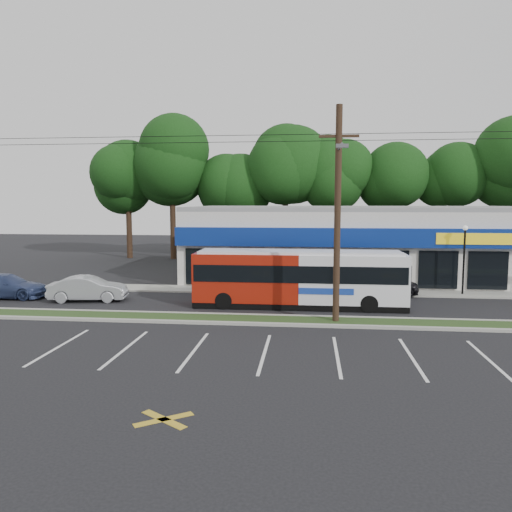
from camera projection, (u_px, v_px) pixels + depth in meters
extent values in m
plane|color=black|center=(270.00, 327.00, 22.70)|extent=(120.00, 120.00, 0.00)
cube|color=#273E19|center=(272.00, 320.00, 23.68)|extent=(40.00, 1.60, 0.12)
cube|color=#9E9E93|center=(270.00, 324.00, 22.84)|extent=(40.00, 0.25, 0.14)
cube|color=#9E9E93|center=(273.00, 316.00, 24.52)|extent=(40.00, 0.25, 0.14)
cube|color=#9E9E93|center=(361.00, 292.00, 31.06)|extent=(32.00, 2.20, 0.10)
cube|color=beige|center=(359.00, 244.00, 37.66)|extent=(25.00, 12.00, 5.00)
cube|color=navy|center=(370.00, 238.00, 31.38)|extent=(25.00, 0.50, 1.20)
cube|color=black|center=(368.00, 269.00, 31.79)|extent=(24.00, 0.12, 2.40)
cube|color=yellow|center=(487.00, 239.00, 30.37)|extent=(6.00, 0.06, 0.70)
cube|color=gray|center=(360.00, 208.00, 37.37)|extent=(25.00, 12.00, 0.30)
cylinder|color=black|center=(337.00, 216.00, 22.82)|extent=(0.30, 0.30, 10.00)
cube|color=black|center=(339.00, 136.00, 22.43)|extent=(1.80, 0.12, 0.12)
cylinder|color=#59595E|center=(340.00, 147.00, 21.31)|extent=(0.10, 2.40, 0.10)
cube|color=#59595E|center=(342.00, 146.00, 20.04)|extent=(0.50, 0.25, 0.15)
cylinder|color=black|center=(272.00, 135.00, 22.74)|extent=(50.00, 0.02, 0.02)
cylinder|color=black|center=(272.00, 142.00, 22.77)|extent=(50.00, 0.02, 0.02)
cylinder|color=black|center=(464.00, 263.00, 30.01)|extent=(0.12, 0.12, 4.00)
sphere|color=silver|center=(465.00, 228.00, 29.78)|extent=(0.30, 0.30, 0.30)
cylinder|color=black|center=(131.00, 230.00, 49.78)|extent=(0.56, 0.56, 5.72)
sphere|color=black|center=(130.00, 173.00, 49.17)|extent=(6.76, 6.76, 6.76)
cylinder|color=black|center=(180.00, 230.00, 49.25)|extent=(0.56, 0.56, 5.72)
sphere|color=black|center=(179.00, 173.00, 48.64)|extent=(6.76, 6.76, 6.76)
cylinder|color=black|center=(230.00, 230.00, 48.72)|extent=(0.56, 0.56, 5.72)
sphere|color=black|center=(230.00, 173.00, 48.11)|extent=(6.76, 6.76, 6.76)
cylinder|color=black|center=(281.00, 231.00, 48.19)|extent=(0.56, 0.56, 5.72)
sphere|color=black|center=(281.00, 172.00, 47.58)|extent=(6.76, 6.76, 6.76)
cylinder|color=black|center=(333.00, 231.00, 47.66)|extent=(0.56, 0.56, 5.72)
sphere|color=black|center=(334.00, 172.00, 47.05)|extent=(6.76, 6.76, 6.76)
cylinder|color=black|center=(387.00, 231.00, 47.13)|extent=(0.56, 0.56, 5.72)
sphere|color=black|center=(388.00, 172.00, 46.52)|extent=(6.76, 6.76, 6.76)
cylinder|color=black|center=(441.00, 232.00, 46.60)|extent=(0.56, 0.56, 5.72)
sphere|color=black|center=(444.00, 171.00, 45.99)|extent=(6.76, 6.76, 6.76)
cylinder|color=black|center=(497.00, 232.00, 46.06)|extent=(0.56, 0.56, 5.72)
sphere|color=black|center=(500.00, 171.00, 45.46)|extent=(6.76, 6.76, 6.76)
cube|color=maroon|center=(247.00, 276.00, 27.14)|extent=(5.64, 2.35, 2.58)
cube|color=white|center=(352.00, 278.00, 26.54)|extent=(5.64, 2.35, 2.58)
cube|color=black|center=(299.00, 303.00, 27.00)|extent=(11.28, 2.31, 0.33)
cube|color=black|center=(299.00, 271.00, 26.81)|extent=(11.05, 2.42, 0.89)
cube|color=black|center=(407.00, 276.00, 26.23)|extent=(0.06, 2.00, 1.32)
cube|color=#193899|center=(326.00, 291.00, 25.58)|extent=(2.82, 0.03, 0.33)
cube|color=white|center=(299.00, 252.00, 26.69)|extent=(10.72, 2.12, 0.17)
cylinder|color=black|center=(224.00, 301.00, 26.34)|extent=(0.90, 0.26, 0.90)
cylinder|color=black|center=(230.00, 293.00, 28.43)|extent=(0.90, 0.26, 0.90)
cylinder|color=black|center=(369.00, 304.00, 25.55)|extent=(0.90, 0.26, 0.90)
cylinder|color=black|center=(365.00, 296.00, 27.63)|extent=(0.90, 0.26, 0.90)
imported|color=black|center=(380.00, 283.00, 30.10)|extent=(4.68, 2.26, 1.54)
imported|color=#9C9FA3|center=(88.00, 289.00, 28.49)|extent=(4.53, 2.20, 1.43)
imported|color=navy|center=(6.00, 286.00, 29.41)|extent=(4.96, 2.18, 1.42)
imported|color=silver|center=(384.00, 288.00, 27.90)|extent=(0.75, 0.61, 1.76)
imported|color=beige|center=(342.00, 279.00, 30.59)|extent=(1.01, 0.83, 1.90)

